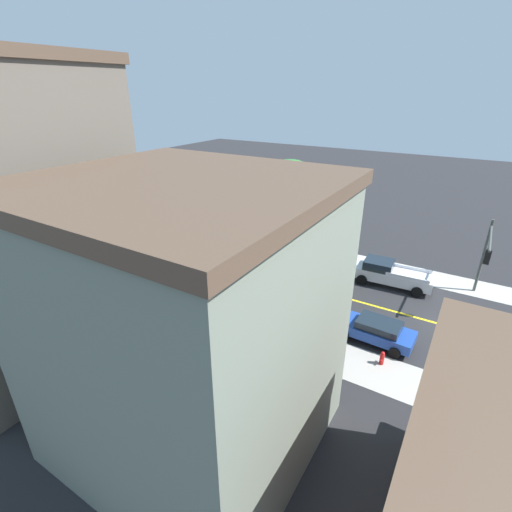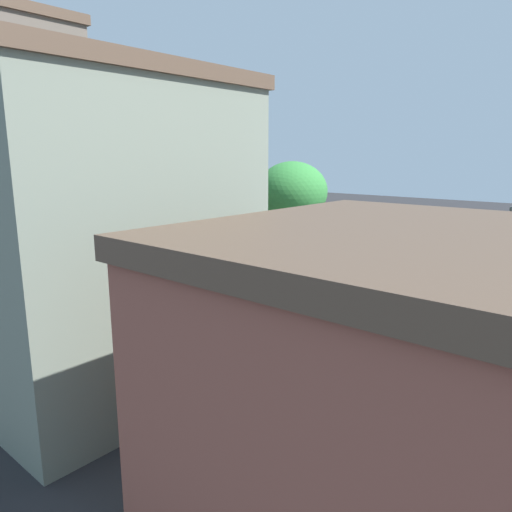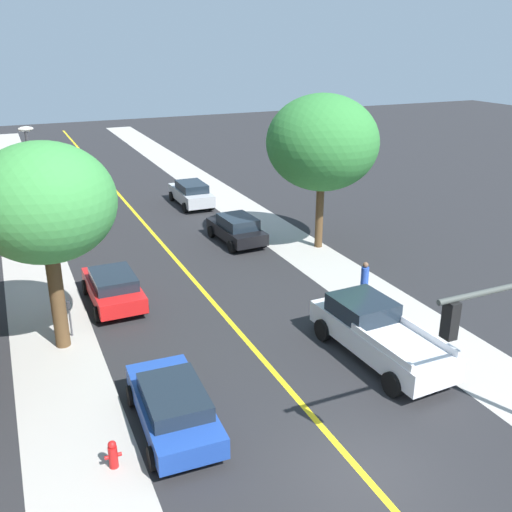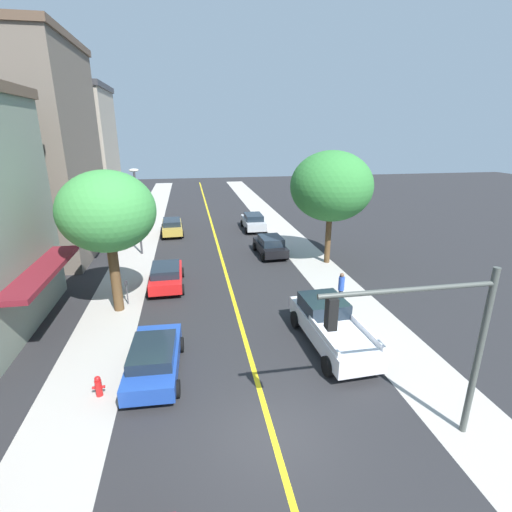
{
  "view_description": "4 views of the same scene",
  "coord_description": "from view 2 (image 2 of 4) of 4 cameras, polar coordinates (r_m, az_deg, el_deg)",
  "views": [
    {
      "loc": [
        -23.04,
        0.45,
        13.76
      ],
      "look_at": [
        -1.09,
        13.83,
        2.11
      ],
      "focal_mm": 26.04,
      "sensor_mm": 36.0,
      "label": 1
    },
    {
      "loc": [
        -23.59,
        -7.29,
        8.42
      ],
      "look_at": [
        -1.62,
        11.46,
        2.27
      ],
      "focal_mm": 33.47,
      "sensor_mm": 36.0,
      "label": 2
    },
    {
      "loc": [
        -7.3,
        -9.53,
        10.48
      ],
      "look_at": [
        1.83,
        10.89,
        1.93
      ],
      "focal_mm": 40.38,
      "sensor_mm": 36.0,
      "label": 3
    },
    {
      "loc": [
        -2.19,
        -9.2,
        9.09
      ],
      "look_at": [
        1.33,
        10.38,
        2.49
      ],
      "focal_mm": 26.36,
      "sensor_mm": 36.0,
      "label": 4
    }
  ],
  "objects": [
    {
      "name": "tan_rowhouse",
      "position": [
        11.13,
        17.15,
        -14.8
      ],
      "size": [
        10.12,
        8.46,
        6.97
      ],
      "rotation": [
        0.0,
        0.0,
        -1.57
      ],
      "color": "#935142",
      "rests_on": "ground"
    },
    {
      "name": "street_tree_right_corner",
      "position": [
        38.63,
        4.34,
        7.66
      ],
      "size": [
        5.65,
        5.65,
        7.93
      ],
      "color": "brown",
      "rests_on": "ground"
    },
    {
      "name": "gold_sedan_left_curb",
      "position": [
        39.02,
        -18.08,
        0.1
      ],
      "size": [
        2.12,
        4.67,
        1.43
      ],
      "rotation": [
        0.0,
        0.0,
        1.62
      ],
      "color": "#B29338",
      "rests_on": "ground"
    },
    {
      "name": "small_dog",
      "position": [
        33.78,
        12.76,
        -2.17
      ],
      "size": [
        0.61,
        0.48,
        0.48
      ],
      "rotation": [
        0.0,
        0.0,
        2.59
      ],
      "color": "black",
      "rests_on": "ground"
    },
    {
      "name": "sidewalk_right",
      "position": [
        32.09,
        25.94,
        -4.44
      ],
      "size": [
        2.96,
        126.0,
        0.01
      ],
      "primitive_type": "cube",
      "color": "#ADA8A0",
      "rests_on": "ground"
    },
    {
      "name": "sidewalk_left",
      "position": [
        20.4,
        16.21,
        -12.86
      ],
      "size": [
        2.96,
        126.0,
        0.01
      ],
      "primitive_type": "cube",
      "color": "#ADA8A0",
      "rests_on": "ground"
    },
    {
      "name": "ground_plane",
      "position": [
        26.09,
        22.21,
        -7.74
      ],
      "size": [
        140.0,
        140.0,
        0.0
      ],
      "primitive_type": "plane",
      "color": "#262628"
    },
    {
      "name": "street_lamp",
      "position": [
        32.65,
        -16.52,
        3.79
      ],
      "size": [
        0.7,
        0.36,
        6.53
      ],
      "color": "#38383D",
      "rests_on": "ground"
    },
    {
      "name": "road_centerline_stripe",
      "position": [
        26.09,
        22.21,
        -7.74
      ],
      "size": [
        0.2,
        126.0,
        0.0
      ],
      "primitive_type": "cube",
      "color": "yellow",
      "rests_on": "ground"
    },
    {
      "name": "fire_hydrant",
      "position": [
        22.07,
        10.0,
        -9.49
      ],
      "size": [
        0.44,
        0.24,
        0.81
      ],
      "color": "red",
      "rests_on": "ground"
    },
    {
      "name": "traffic_light_mast",
      "position": [
        29.01,
        27.15,
        1.43
      ],
      "size": [
        5.22,
        0.32,
        5.56
      ],
      "rotation": [
        0.0,
        0.0,
        3.14
      ],
      "color": "#474C47",
      "rests_on": "ground"
    },
    {
      "name": "street_tree_left_near",
      "position": [
        24.77,
        -4.43,
        4.79
      ],
      "size": [
        4.74,
        4.74,
        7.37
      ],
      "color": "brown",
      "rests_on": "ground"
    },
    {
      "name": "black_sedan_right_curb",
      "position": [
        37.92,
        -1.98,
        0.39
      ],
      "size": [
        2.18,
        4.24,
        1.5
      ],
      "rotation": [
        0.0,
        0.0,
        1.61
      ],
      "color": "black",
      "rests_on": "ground"
    },
    {
      "name": "pedestrian_blue_shirt",
      "position": [
        34.21,
        11.71,
        -0.79
      ],
      "size": [
        0.32,
        0.32,
        1.83
      ],
      "rotation": [
        0.0,
        0.0,
        5.04
      ],
      "color": "#33384C",
      "rests_on": "ground"
    },
    {
      "name": "red_sedan_left_curb",
      "position": [
        29.24,
        -4.81,
        -3.23
      ],
      "size": [
        2.12,
        4.38,
        1.42
      ],
      "rotation": [
        0.0,
        0.0,
        1.58
      ],
      "color": "red",
      "rests_on": "ground"
    },
    {
      "name": "white_pickup_truck",
      "position": [
        30.79,
        15.99,
        -2.56
      ],
      "size": [
        2.5,
        5.9,
        1.83
      ],
      "rotation": [
        0.0,
        0.0,
        1.62
      ],
      "color": "silver",
      "rests_on": "ground"
    },
    {
      "name": "silver_sedan_right_curb",
      "position": [
        43.71,
        -9.76,
        1.83
      ],
      "size": [
        2.04,
        4.61,
        1.56
      ],
      "rotation": [
        0.0,
        0.0,
        1.56
      ],
      "color": "#B7BABF",
      "rests_on": "ground"
    },
    {
      "name": "parking_meter",
      "position": [
        26.35,
        -4.61,
        -4.54
      ],
      "size": [
        0.12,
        0.18,
        1.41
      ],
      "color": "#4C4C51",
      "rests_on": "ground"
    },
    {
      "name": "blue_sedan_left_curb",
      "position": [
        23.94,
        10.46,
        -6.9
      ],
      "size": [
        2.21,
        4.57,
        1.38
      ],
      "rotation": [
        0.0,
        0.0,
        1.53
      ],
      "color": "#1E429E",
      "rests_on": "ground"
    },
    {
      "name": "brick_apartment_block",
      "position": [
        18.72,
        -19.29,
        2.64
      ],
      "size": [
        10.65,
        9.94,
        11.17
      ],
      "rotation": [
        0.0,
        0.0,
        -1.57
      ],
      "color": "gray",
      "rests_on": "ground"
    }
  ]
}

